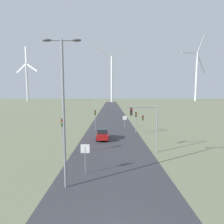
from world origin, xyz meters
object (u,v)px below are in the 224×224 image
object	(u,v)px
traffic_light_mast_overhead	(147,119)
wind_turbine_center	(197,72)
stop_sign_far	(125,120)
traffic_light_post_mid_right	(136,118)
traffic_light_post_near_left	(63,129)
streetlamp	(63,99)
wind_turbine_far_left	(27,78)
car_approaching	(102,134)
stop_sign_near	(85,153)
wind_turbine_left	(112,74)
traffic_light_post_mid_left	(95,116)
traffic_light_post_near_right	(143,120)

from	to	relation	value
traffic_light_mast_overhead	wind_turbine_center	bearing A→B (deg)	62.60
stop_sign_far	traffic_light_post_mid_right	xyz separation A→B (m)	(1.80, -3.95, 0.99)
traffic_light_post_near_left	streetlamp	bearing A→B (deg)	-73.36
traffic_light_mast_overhead	wind_turbine_far_left	size ratio (longest dim) A/B	0.10
stop_sign_far	wind_turbine_far_left	size ratio (longest dim) A/B	0.05
traffic_light_post_mid_right	car_approaching	size ratio (longest dim) A/B	0.95
stop_sign_near	wind_turbine_left	xyz separation A→B (m)	(3.34, 154.19, 24.93)
streetlamp	wind_turbine_center	xyz separation A→B (m)	(100.49, 186.72, 25.88)
traffic_light_post_mid_right	traffic_light_mast_overhead	xyz separation A→B (m)	(-0.30, -11.23, 1.27)
streetlamp	traffic_light_mast_overhead	xyz separation A→B (m)	(7.98, 8.25, -2.72)
streetlamp	wind_turbine_left	world-z (taller)	wind_turbine_left
wind_turbine_center	stop_sign_far	bearing A→B (deg)	-119.93
traffic_light_post_mid_right	traffic_light_mast_overhead	distance (m)	11.30
car_approaching	streetlamp	bearing A→B (deg)	-98.47
streetlamp	wind_turbine_center	bearing A→B (deg)	61.71
traffic_light_post_near_left	wind_turbine_far_left	xyz separation A→B (m)	(-86.82, 175.01, 22.25)
traffic_light_post_mid_right	wind_turbine_center	bearing A→B (deg)	61.13
wind_turbine_left	streetlamp	bearing A→B (deg)	-91.67
streetlamp	wind_turbine_far_left	xyz separation A→B (m)	(-88.94, 182.12, 18.59)
stop_sign_near	car_approaching	world-z (taller)	stop_sign_near
stop_sign_near	car_approaching	xyz separation A→B (m)	(0.97, 12.36, -1.04)
traffic_light_mast_overhead	car_approaching	bearing A→B (deg)	132.10
car_approaching	wind_turbine_far_left	xyz separation A→B (m)	(-91.12, 167.46, 24.59)
traffic_light_post_mid_left	wind_turbine_center	bearing A→B (deg)	58.77
traffic_light_post_near_left	wind_turbine_left	bearing A→B (deg)	87.44
stop_sign_near	wind_turbine_left	world-z (taller)	wind_turbine_left
wind_turbine_left	traffic_light_post_near_left	bearing A→B (deg)	-92.56
streetlamp	traffic_light_post_mid_left	xyz separation A→B (m)	(0.41, 21.64, -3.91)
traffic_light_post_near_left	car_approaching	world-z (taller)	traffic_light_post_near_left
wind_turbine_center	traffic_light_post_mid_left	bearing A→B (deg)	-121.23
stop_sign_far	traffic_light_post_near_left	xyz separation A→B (m)	(-8.59, -16.32, 1.33)
traffic_light_post_mid_left	wind_turbine_far_left	size ratio (longest dim) A/B	0.07
wind_turbine_far_left	streetlamp	bearing A→B (deg)	-63.97
streetlamp	traffic_light_post_near_right	size ratio (longest dim) A/B	3.32
traffic_light_post_mid_left	car_approaching	distance (m)	7.51
traffic_light_post_near_right	wind_turbine_left	size ratio (longest dim) A/B	0.06
traffic_light_post_near_left	wind_turbine_far_left	bearing A→B (deg)	116.38
traffic_light_post_near_right	car_approaching	size ratio (longest dim) A/B	0.81
car_approaching	traffic_light_post_near_left	bearing A→B (deg)	-119.70
traffic_light_post_near_left	traffic_light_mast_overhead	xyz separation A→B (m)	(10.10, 1.14, 0.94)
traffic_light_mast_overhead	traffic_light_post_near_right	bearing A→B (deg)	81.93
traffic_light_post_mid_right	wind_turbine_left	bearing A→B (deg)	91.55
stop_sign_near	traffic_light_mast_overhead	size ratio (longest dim) A/B	0.47
car_approaching	wind_turbine_far_left	size ratio (longest dim) A/B	0.07
traffic_light_post_mid_left	traffic_light_post_mid_right	xyz separation A→B (m)	(7.87, -2.17, -0.09)
wind_turbine_left	car_approaching	bearing A→B (deg)	-90.96
car_approaching	wind_turbine_center	world-z (taller)	wind_turbine_center
streetlamp	traffic_light_post_mid_right	world-z (taller)	streetlamp
wind_turbine_far_left	wind_turbine_center	distance (m)	189.62
traffic_light_post_mid_left	traffic_light_post_near_left	bearing A→B (deg)	-99.87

